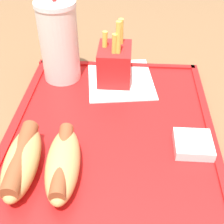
{
  "coord_description": "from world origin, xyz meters",
  "views": [
    {
      "loc": [
        -0.41,
        -0.03,
        1.06
      ],
      "look_at": [
        -0.04,
        -0.0,
        0.76
      ],
      "focal_mm": 50.0,
      "sensor_mm": 36.0,
      "label": 1
    }
  ],
  "objects_px": {
    "soda_cup": "(59,42)",
    "hot_dog_far": "(22,160)",
    "sauce_cup_mayo": "(193,144)",
    "fries_carton": "(114,63)",
    "hot_dog_near": "(63,163)"
  },
  "relations": [
    {
      "from": "soda_cup",
      "to": "sauce_cup_mayo",
      "type": "height_order",
      "value": "soda_cup"
    },
    {
      "from": "soda_cup",
      "to": "hot_dog_near",
      "type": "xyz_separation_m",
      "value": [
        -0.24,
        -0.05,
        -0.05
      ]
    },
    {
      "from": "hot_dog_near",
      "to": "fries_carton",
      "type": "bearing_deg",
      "value": -12.27
    },
    {
      "from": "hot_dog_far",
      "to": "sauce_cup_mayo",
      "type": "distance_m",
      "value": 0.24
    },
    {
      "from": "soda_cup",
      "to": "sauce_cup_mayo",
      "type": "relative_size",
      "value": 3.33
    },
    {
      "from": "soda_cup",
      "to": "hot_dog_far",
      "type": "xyz_separation_m",
      "value": [
        -0.24,
        0.01,
        -0.05
      ]
    },
    {
      "from": "soda_cup",
      "to": "sauce_cup_mayo",
      "type": "bearing_deg",
      "value": -128.27
    },
    {
      "from": "soda_cup",
      "to": "hot_dog_far",
      "type": "distance_m",
      "value": 0.25
    },
    {
      "from": "soda_cup",
      "to": "hot_dog_far",
      "type": "relative_size",
      "value": 1.38
    },
    {
      "from": "hot_dog_far",
      "to": "fries_carton",
      "type": "height_order",
      "value": "fries_carton"
    },
    {
      "from": "soda_cup",
      "to": "fries_carton",
      "type": "distance_m",
      "value": 0.11
    },
    {
      "from": "soda_cup",
      "to": "hot_dog_near",
      "type": "relative_size",
      "value": 1.37
    },
    {
      "from": "soda_cup",
      "to": "hot_dog_far",
      "type": "bearing_deg",
      "value": 178.38
    },
    {
      "from": "soda_cup",
      "to": "fries_carton",
      "type": "height_order",
      "value": "soda_cup"
    },
    {
      "from": "soda_cup",
      "to": "fries_carton",
      "type": "bearing_deg",
      "value": -92.92
    }
  ]
}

